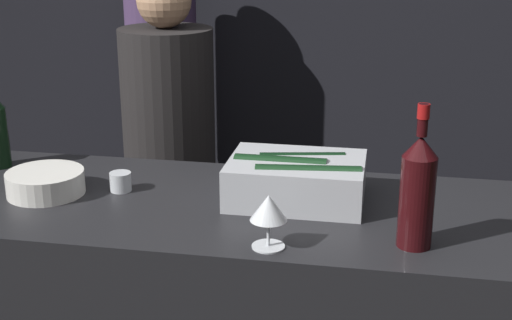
# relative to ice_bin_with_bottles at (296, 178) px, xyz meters

# --- Properties ---
(wall_back_chalkboard) EXTENTS (6.40, 0.06, 2.80)m
(wall_back_chalkboard) POSITION_rel_ice_bin_with_bottles_xyz_m (-0.11, 1.86, 0.26)
(wall_back_chalkboard) COLOR black
(wall_back_chalkboard) RESTS_ON ground_plane
(ice_bin_with_bottles) EXTENTS (0.37, 0.27, 0.13)m
(ice_bin_with_bottles) POSITION_rel_ice_bin_with_bottles_xyz_m (0.00, 0.00, 0.00)
(ice_bin_with_bottles) COLOR #B7BABF
(ice_bin_with_bottles) RESTS_ON bar_counter
(bowl_white) EXTENTS (0.22, 0.22, 0.07)m
(bowl_white) POSITION_rel_ice_bin_with_bottles_xyz_m (-0.71, -0.08, -0.03)
(bowl_white) COLOR silver
(bowl_white) RESTS_ON bar_counter
(wine_glass) EXTENTS (0.09, 0.09, 0.13)m
(wine_glass) POSITION_rel_ice_bin_with_bottles_xyz_m (-0.03, -0.31, 0.03)
(wine_glass) COLOR silver
(wine_glass) RESTS_ON bar_counter
(candle_votive) EXTENTS (0.06, 0.06, 0.06)m
(candle_votive) POSITION_rel_ice_bin_with_bottles_xyz_m (-0.51, -0.02, -0.04)
(candle_votive) COLOR silver
(candle_votive) RESTS_ON bar_counter
(red_wine_bottle_tall) EXTENTS (0.08, 0.08, 0.35)m
(red_wine_bottle_tall) POSITION_rel_ice_bin_with_bottles_xyz_m (0.32, -0.24, 0.08)
(red_wine_bottle_tall) COLOR black
(red_wine_bottle_tall) RESTS_ON bar_counter
(person_in_hoodie) EXTENTS (0.37, 0.37, 1.64)m
(person_in_hoodie) POSITION_rel_ice_bin_with_bottles_xyz_m (-0.62, 0.79, -0.23)
(person_in_hoodie) COLOR black
(person_in_hoodie) RESTS_ON ground_plane
(person_blond_tee) EXTENTS (0.35, 0.35, 1.80)m
(person_blond_tee) POSITION_rel_ice_bin_with_bottles_xyz_m (-0.86, 1.49, -0.13)
(person_blond_tee) COLOR black
(person_blond_tee) RESTS_ON ground_plane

